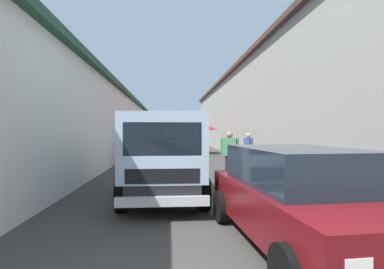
% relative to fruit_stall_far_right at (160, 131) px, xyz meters
% --- Properties ---
extents(ground, '(90.00, 90.00, 0.00)m').
position_rel_fruit_stall_far_right_xyz_m(ground, '(-2.15, -1.50, -1.69)').
color(ground, '#3D3A38').
extents(building_left_whitewash, '(49.80, 7.50, 4.20)m').
position_rel_fruit_stall_far_right_xyz_m(building_left_whitewash, '(0.10, 5.64, 0.42)').
color(building_left_whitewash, silver).
rests_on(building_left_whitewash, ground).
extents(building_right_concrete, '(49.80, 7.50, 6.20)m').
position_rel_fruit_stall_far_right_xyz_m(building_right_concrete, '(0.10, -8.64, 1.42)').
color(building_right_concrete, '#A39E93').
rests_on(building_right_concrete, ground).
extents(fruit_stall_far_right, '(2.26, 2.26, 2.30)m').
position_rel_fruit_stall_far_right_xyz_m(fruit_stall_far_right, '(0.00, 0.00, 0.00)').
color(fruit_stall_far_right, '#9E9EA3').
rests_on(fruit_stall_far_right, ground).
extents(fruit_stall_near_right, '(2.18, 2.18, 2.46)m').
position_rel_fruit_stall_far_right_xyz_m(fruit_stall_near_right, '(-2.74, 0.23, 0.19)').
color(fruit_stall_near_right, '#9E9EA3').
rests_on(fruit_stall_near_right, ground).
extents(fruit_stall_near_left, '(2.54, 2.54, 2.36)m').
position_rel_fruit_stall_far_right_xyz_m(fruit_stall_near_left, '(4.17, -3.01, 0.20)').
color(fruit_stall_near_left, '#9E9EA3').
rests_on(fruit_stall_near_left, ground).
extents(hatchback_car, '(4.02, 2.14, 1.45)m').
position_rel_fruit_stall_far_right_xyz_m(hatchback_car, '(-13.78, -2.50, -0.95)').
color(hatchback_car, '#600F14').
rests_on(hatchback_car, ground).
extents(delivery_truck, '(4.92, 1.97, 2.08)m').
position_rel_fruit_stall_far_right_xyz_m(delivery_truck, '(-10.99, -0.45, -0.65)').
color(delivery_truck, black).
rests_on(delivery_truck, ground).
extents(vendor_by_crates, '(0.61, 0.35, 1.61)m').
position_rel_fruit_stall_far_right_xyz_m(vendor_by_crates, '(-4.25, -4.29, -0.76)').
color(vendor_by_crates, '#665B4C').
rests_on(vendor_by_crates, ground).
extents(vendor_in_shade, '(0.37, 0.62, 1.69)m').
position_rel_fruit_stall_far_right_xyz_m(vendor_in_shade, '(-7.64, -2.70, -0.70)').
color(vendor_in_shade, '#232328').
rests_on(vendor_in_shade, ground).
extents(parked_scooter, '(1.69, 0.47, 1.14)m').
position_rel_fruit_stall_far_right_xyz_m(parked_scooter, '(-7.35, -0.02, -1.24)').
color(parked_scooter, black).
rests_on(parked_scooter, ground).
extents(plastic_stool, '(0.30, 0.30, 0.43)m').
position_rel_fruit_stall_far_right_xyz_m(plastic_stool, '(-3.38, -2.29, -1.36)').
color(plastic_stool, '#194CB2').
rests_on(plastic_stool, ground).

